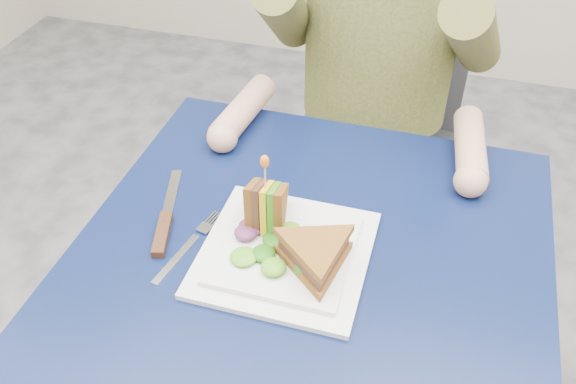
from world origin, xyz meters
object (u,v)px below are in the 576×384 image
(plate, at_px, (285,252))
(knife, at_px, (164,226))
(table, at_px, (309,285))
(chair, at_px, (376,116))
(sandwich_upright, at_px, (266,207))
(fork, at_px, (187,248))
(sandwich_flat, at_px, (316,254))

(plate, bearing_deg, knife, 179.09)
(table, distance_m, chair, 0.72)
(sandwich_upright, bearing_deg, fork, -146.12)
(table, xyz_separation_m, sandwich_upright, (-0.08, 0.03, 0.13))
(plate, xyz_separation_m, knife, (-0.21, 0.00, -0.00))
(plate, relative_size, sandwich_upright, 1.91)
(chair, height_order, plate, chair)
(chair, distance_m, sandwich_flat, 0.79)
(sandwich_upright, bearing_deg, plate, -44.97)
(knife, bearing_deg, sandwich_upright, 14.19)
(sandwich_flat, relative_size, sandwich_upright, 1.48)
(knife, bearing_deg, fork, -31.19)
(plate, distance_m, sandwich_flat, 0.07)
(knife, bearing_deg, plate, -0.91)
(plate, bearing_deg, sandwich_flat, -24.44)
(table, xyz_separation_m, fork, (-0.19, -0.05, 0.08))
(sandwich_upright, bearing_deg, table, -18.29)
(sandwich_upright, distance_m, knife, 0.18)
(sandwich_flat, bearing_deg, sandwich_upright, 145.02)
(table, distance_m, sandwich_flat, 0.13)
(sandwich_flat, distance_m, knife, 0.27)
(table, xyz_separation_m, plate, (-0.04, -0.02, 0.09))
(table, relative_size, plate, 2.88)
(table, xyz_separation_m, knife, (-0.25, -0.02, 0.09))
(table, relative_size, knife, 3.45)
(plate, xyz_separation_m, fork, (-0.16, -0.03, -0.01))
(table, height_order, chair, chair)
(plate, distance_m, sandwich_upright, 0.08)
(chair, distance_m, plate, 0.75)
(plate, bearing_deg, sandwich_upright, 135.03)
(chair, height_order, sandwich_upright, chair)
(sandwich_flat, xyz_separation_m, sandwich_upright, (-0.10, 0.07, 0.01))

